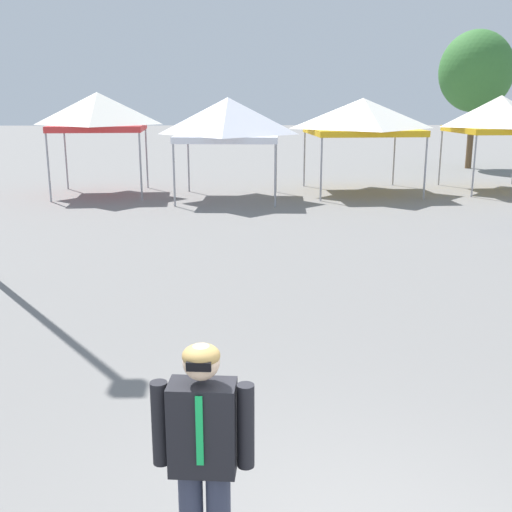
{
  "coord_description": "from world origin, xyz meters",
  "views": [
    {
      "loc": [
        -0.67,
        -3.5,
        3.23
      ],
      "look_at": [
        -0.45,
        4.01,
        1.3
      ],
      "focal_mm": 43.65,
      "sensor_mm": 36.0,
      "label": 1
    }
  ],
  "objects_px": {
    "canopy_tent_right_of_center": "(500,114)",
    "person_foreground": "(203,454)",
    "canopy_tent_center": "(228,119)",
    "canopy_tent_left_of_center": "(98,112)",
    "canopy_tent_behind_right": "(363,116)",
    "tree_behind_tents_left": "(476,72)"
  },
  "relations": [
    {
      "from": "canopy_tent_behind_right",
      "to": "tree_behind_tents_left",
      "type": "bearing_deg",
      "value": 48.57
    },
    {
      "from": "canopy_tent_center",
      "to": "canopy_tent_left_of_center",
      "type": "bearing_deg",
      "value": 166.08
    },
    {
      "from": "canopy_tent_right_of_center",
      "to": "person_foreground",
      "type": "height_order",
      "value": "canopy_tent_right_of_center"
    },
    {
      "from": "person_foreground",
      "to": "tree_behind_tents_left",
      "type": "xyz_separation_m",
      "value": [
        10.93,
        25.2,
        3.28
      ]
    },
    {
      "from": "canopy_tent_left_of_center",
      "to": "canopy_tent_center",
      "type": "distance_m",
      "value": 4.44
    },
    {
      "from": "person_foreground",
      "to": "canopy_tent_center",
      "type": "bearing_deg",
      "value": 90.23
    },
    {
      "from": "canopy_tent_behind_right",
      "to": "canopy_tent_right_of_center",
      "type": "height_order",
      "value": "canopy_tent_right_of_center"
    },
    {
      "from": "canopy_tent_right_of_center",
      "to": "canopy_tent_left_of_center",
      "type": "bearing_deg",
      "value": -177.47
    },
    {
      "from": "canopy_tent_left_of_center",
      "to": "person_foreground",
      "type": "distance_m",
      "value": 18.28
    },
    {
      "from": "canopy_tent_right_of_center",
      "to": "tree_behind_tents_left",
      "type": "height_order",
      "value": "tree_behind_tents_left"
    },
    {
      "from": "canopy_tent_center",
      "to": "person_foreground",
      "type": "height_order",
      "value": "canopy_tent_center"
    },
    {
      "from": "canopy_tent_center",
      "to": "person_foreground",
      "type": "xyz_separation_m",
      "value": [
        0.07,
        -16.6,
        -1.5
      ]
    },
    {
      "from": "canopy_tent_center",
      "to": "person_foreground",
      "type": "relative_size",
      "value": 1.91
    },
    {
      "from": "tree_behind_tents_left",
      "to": "canopy_tent_behind_right",
      "type": "bearing_deg",
      "value": -131.43
    },
    {
      "from": "canopy_tent_right_of_center",
      "to": "person_foreground",
      "type": "distance_m",
      "value": 20.58
    },
    {
      "from": "canopy_tent_right_of_center",
      "to": "person_foreground",
      "type": "bearing_deg",
      "value": -117.04
    },
    {
      "from": "canopy_tent_left_of_center",
      "to": "canopy_tent_behind_right",
      "type": "xyz_separation_m",
      "value": [
        8.83,
        0.19,
        -0.17
      ]
    },
    {
      "from": "canopy_tent_left_of_center",
      "to": "canopy_tent_behind_right",
      "type": "relative_size",
      "value": 0.9
    },
    {
      "from": "canopy_tent_behind_right",
      "to": "canopy_tent_center",
      "type": "bearing_deg",
      "value": -164.46
    },
    {
      "from": "canopy_tent_left_of_center",
      "to": "canopy_tent_center",
      "type": "xyz_separation_m",
      "value": [
        4.3,
        -1.07,
        -0.21
      ]
    },
    {
      "from": "canopy_tent_center",
      "to": "canopy_tent_right_of_center",
      "type": "distance_m",
      "value": 9.54
    },
    {
      "from": "canopy_tent_right_of_center",
      "to": "person_foreground",
      "type": "relative_size",
      "value": 1.84
    }
  ]
}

